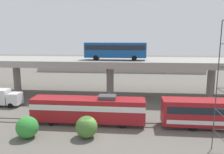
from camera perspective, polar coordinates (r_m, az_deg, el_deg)
The scene contains 17 objects.
ground_plane at distance 28.72m, azimuth -4.71°, elevation -14.77°, with size 260.00×260.00×0.00m, color #605B54.
rail_strip_near at distance 31.64m, azimuth -3.66°, elevation -12.23°, with size 110.00×0.12×0.12m, color #59544C.
rail_strip_far at distance 33.01m, azimuth -3.25°, elevation -11.25°, with size 110.00×0.12×0.12m, color #59544C.
train_locomotive at distance 32.01m, azimuth -7.50°, elevation -7.97°, with size 16.95×3.04×4.18m.
highway_overpass at distance 46.19m, azimuth -0.50°, elevation 3.60°, with size 96.00×11.78×7.67m.
transit_bus_on_overpass at distance 44.12m, azimuth 0.88°, elevation 7.04°, with size 12.00×2.68×3.40m.
service_truck_west at distance 44.39m, azimuth -26.54°, elevation -4.60°, with size 6.80×2.46×3.04m.
pier_parking_lot at distance 81.57m, azimuth 2.03°, elevation 2.11°, with size 57.97×10.71×1.61m, color gray.
parked_car_0 at distance 86.55m, azimuth -9.87°, elevation 3.48°, with size 4.52×1.85×1.50m.
parked_car_1 at distance 83.28m, azimuth 15.81°, elevation 2.99°, with size 4.59×1.84×1.50m.
parked_car_2 at distance 82.98m, azimuth -4.69°, elevation 3.31°, with size 4.61×1.88×1.50m.
parked_car_3 at distance 79.10m, azimuth 10.72°, elevation 2.84°, with size 4.28×1.92×1.50m.
parked_car_4 at distance 84.45m, azimuth 19.04°, elevation 2.92°, with size 4.47×1.90×1.50m.
parked_car_5 at distance 81.31m, azimuth 3.37°, elevation 3.19°, with size 4.45×1.97×1.50m.
harbor_water at distance 104.46m, azimuth 2.77°, elevation 3.40°, with size 140.00×36.00×0.01m, color #385B7A.
shrub_left at distance 29.51m, azimuth -20.85°, elevation -11.91°, with size 2.67×2.67×2.67m, color #308834.
shrub_right at distance 27.91m, azimuth -6.53°, elevation -12.56°, with size 2.68×2.68×2.68m, color #457130.
Camera 1 is at (4.71, -25.65, 12.03)m, focal length 35.78 mm.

